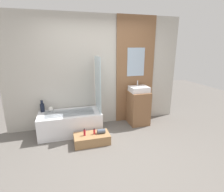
# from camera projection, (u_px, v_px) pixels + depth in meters

# --- Properties ---
(ground_plane) EXTENTS (12.00, 12.00, 0.00)m
(ground_plane) POSITION_uv_depth(u_px,v_px,m) (117.00, 158.00, 3.06)
(ground_plane) COLOR #605B56
(wall_tiled_back) EXTENTS (4.20, 0.06, 2.60)m
(wall_tiled_back) POSITION_uv_depth(u_px,v_px,m) (97.00, 72.00, 4.17)
(wall_tiled_back) COLOR #B7B2A8
(wall_tiled_back) RESTS_ON ground_plane
(wall_wood_accent) EXTENTS (0.99, 0.04, 2.60)m
(wall_wood_accent) POSITION_uv_depth(u_px,v_px,m) (135.00, 70.00, 4.37)
(wall_wood_accent) COLOR brown
(wall_wood_accent) RESTS_ON ground_plane
(bathtub) EXTENTS (1.35, 0.66, 0.48)m
(bathtub) POSITION_uv_depth(u_px,v_px,m) (70.00, 123.00, 3.92)
(bathtub) COLOR white
(bathtub) RESTS_ON ground_plane
(glass_shower_screen) EXTENTS (0.01, 0.60, 1.21)m
(glass_shower_screen) POSITION_uv_depth(u_px,v_px,m) (98.00, 84.00, 3.85)
(glass_shower_screen) COLOR silver
(glass_shower_screen) RESTS_ON bathtub
(wooden_step_bench) EXTENTS (0.71, 0.38, 0.19)m
(wooden_step_bench) POSITION_uv_depth(u_px,v_px,m) (92.00, 139.00, 3.52)
(wooden_step_bench) COLOR #997047
(wooden_step_bench) RESTS_ON ground_plane
(vanity_cabinet) EXTENTS (0.47, 0.50, 0.83)m
(vanity_cabinet) POSITION_uv_depth(u_px,v_px,m) (138.00, 108.00, 4.37)
(vanity_cabinet) COLOR brown
(vanity_cabinet) RESTS_ON ground_plane
(sink) EXTENTS (0.44, 0.37, 0.26)m
(sink) POSITION_uv_depth(u_px,v_px,m) (139.00, 89.00, 4.24)
(sink) COLOR white
(sink) RESTS_ON vanity_cabinet
(vase_tall_dark) EXTENTS (0.09, 0.09, 0.26)m
(vase_tall_dark) POSITION_uv_depth(u_px,v_px,m) (42.00, 107.00, 3.89)
(vase_tall_dark) COLOR black
(vase_tall_dark) RESTS_ON bathtub
(vase_round_light) EXTENTS (0.11, 0.11, 0.11)m
(vase_round_light) POSITION_uv_depth(u_px,v_px,m) (51.00, 109.00, 3.94)
(vase_round_light) COLOR silver
(vase_round_light) RESTS_ON bathtub
(bottle_soap_primary) EXTENTS (0.04, 0.04, 0.15)m
(bottle_soap_primary) POSITION_uv_depth(u_px,v_px,m) (85.00, 132.00, 3.44)
(bottle_soap_primary) COLOR #B21928
(bottle_soap_primary) RESTS_ON wooden_step_bench
(bottle_soap_secondary) EXTENTS (0.04, 0.04, 0.12)m
(bottle_soap_secondary) POSITION_uv_depth(u_px,v_px,m) (94.00, 132.00, 3.49)
(bottle_soap_secondary) COLOR red
(bottle_soap_secondary) RESTS_ON wooden_step_bench
(towel_roll) EXTENTS (0.16, 0.09, 0.09)m
(towel_roll) POSITION_uv_depth(u_px,v_px,m) (101.00, 131.00, 3.53)
(towel_roll) COLOR #4C5666
(towel_roll) RESTS_ON wooden_step_bench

